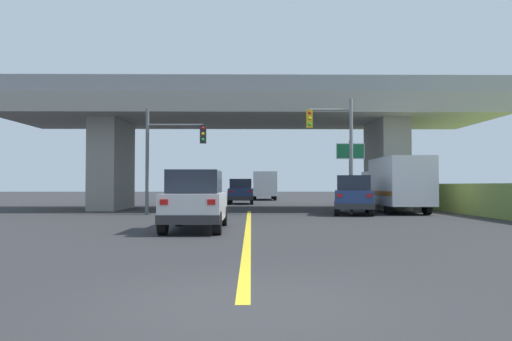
{
  "coord_description": "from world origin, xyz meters",
  "views": [
    {
      "loc": [
        0.11,
        -6.15,
        1.53
      ],
      "look_at": [
        0.34,
        16.76,
        2.23
      ],
      "focal_mm": 33.58,
      "sensor_mm": 36.0,
      "label": 1
    }
  ],
  "objects_px": {
    "sedan_oncoming": "(241,191)",
    "semi_truck_distant": "(264,185)",
    "highway_sign": "(350,159)",
    "box_truck": "(396,184)",
    "traffic_signal_nearside": "(337,141)",
    "traffic_signal_farside": "(167,148)",
    "suv_crossing": "(353,195)",
    "suv_lead": "(196,200)"
  },
  "relations": [
    {
      "from": "sedan_oncoming",
      "to": "semi_truck_distant",
      "type": "height_order",
      "value": "semi_truck_distant"
    },
    {
      "from": "sedan_oncoming",
      "to": "highway_sign",
      "type": "distance_m",
      "value": 12.95
    },
    {
      "from": "box_truck",
      "to": "sedan_oncoming",
      "type": "relative_size",
      "value": 1.46
    },
    {
      "from": "sedan_oncoming",
      "to": "semi_truck_distant",
      "type": "xyz_separation_m",
      "value": [
        2.21,
        10.66,
        0.52
      ]
    },
    {
      "from": "traffic_signal_nearside",
      "to": "traffic_signal_farside",
      "type": "distance_m",
      "value": 8.88
    },
    {
      "from": "highway_sign",
      "to": "box_truck",
      "type": "bearing_deg",
      "value": -31.48
    },
    {
      "from": "traffic_signal_farside",
      "to": "highway_sign",
      "type": "distance_m",
      "value": 10.7
    },
    {
      "from": "suv_crossing",
      "to": "semi_truck_distant",
      "type": "xyz_separation_m",
      "value": [
        -3.95,
        24.73,
        0.52
      ]
    },
    {
      "from": "highway_sign",
      "to": "semi_truck_distant",
      "type": "distance_m",
      "value": 22.08
    },
    {
      "from": "semi_truck_distant",
      "to": "sedan_oncoming",
      "type": "bearing_deg",
      "value": -101.7
    },
    {
      "from": "box_truck",
      "to": "highway_sign",
      "type": "xyz_separation_m",
      "value": [
        -2.28,
        1.4,
        1.46
      ]
    },
    {
      "from": "suv_crossing",
      "to": "suv_lead",
      "type": "bearing_deg",
      "value": -119.57
    },
    {
      "from": "traffic_signal_nearside",
      "to": "suv_crossing",
      "type": "bearing_deg",
      "value": 7.23
    },
    {
      "from": "highway_sign",
      "to": "traffic_signal_nearside",
      "type": "bearing_deg",
      "value": -112.64
    },
    {
      "from": "sedan_oncoming",
      "to": "suv_crossing",
      "type": "bearing_deg",
      "value": -66.36
    },
    {
      "from": "suv_crossing",
      "to": "traffic_signal_farside",
      "type": "distance_m",
      "value": 10.01
    },
    {
      "from": "suv_crossing",
      "to": "traffic_signal_nearside",
      "type": "xyz_separation_m",
      "value": [
        -0.83,
        -0.11,
        2.82
      ]
    },
    {
      "from": "traffic_signal_farside",
      "to": "semi_truck_distant",
      "type": "height_order",
      "value": "traffic_signal_farside"
    },
    {
      "from": "box_truck",
      "to": "traffic_signal_nearside",
      "type": "height_order",
      "value": "traffic_signal_nearside"
    },
    {
      "from": "box_truck",
      "to": "traffic_signal_farside",
      "type": "height_order",
      "value": "traffic_signal_farside"
    },
    {
      "from": "sedan_oncoming",
      "to": "traffic_signal_farside",
      "type": "relative_size",
      "value": 0.85
    },
    {
      "from": "box_truck",
      "to": "traffic_signal_farside",
      "type": "xyz_separation_m",
      "value": [
        -12.52,
        -1.69,
        1.85
      ]
    },
    {
      "from": "suv_crossing",
      "to": "sedan_oncoming",
      "type": "distance_m",
      "value": 15.36
    },
    {
      "from": "suv_lead",
      "to": "semi_truck_distant",
      "type": "relative_size",
      "value": 0.6
    },
    {
      "from": "box_truck",
      "to": "traffic_signal_farside",
      "type": "distance_m",
      "value": 12.77
    },
    {
      "from": "sedan_oncoming",
      "to": "traffic_signal_nearside",
      "type": "height_order",
      "value": "traffic_signal_nearside"
    },
    {
      "from": "suv_lead",
      "to": "traffic_signal_nearside",
      "type": "height_order",
      "value": "traffic_signal_nearside"
    },
    {
      "from": "traffic_signal_nearside",
      "to": "box_truck",
      "type": "bearing_deg",
      "value": 27.21
    },
    {
      "from": "suv_crossing",
      "to": "box_truck",
      "type": "xyz_separation_m",
      "value": [
        2.82,
        1.77,
        0.58
      ]
    },
    {
      "from": "suv_lead",
      "to": "suv_crossing",
      "type": "relative_size",
      "value": 0.98
    },
    {
      "from": "box_truck",
      "to": "semi_truck_distant",
      "type": "distance_m",
      "value": 23.94
    },
    {
      "from": "sedan_oncoming",
      "to": "traffic_signal_nearside",
      "type": "bearing_deg",
      "value": -69.42
    },
    {
      "from": "suv_lead",
      "to": "traffic_signal_farside",
      "type": "relative_size",
      "value": 0.81
    },
    {
      "from": "sedan_oncoming",
      "to": "box_truck",
      "type": "bearing_deg",
      "value": -53.88
    },
    {
      "from": "suv_crossing",
      "to": "semi_truck_distant",
      "type": "bearing_deg",
      "value": 109.28
    },
    {
      "from": "traffic_signal_farside",
      "to": "suv_lead",
      "type": "bearing_deg",
      "value": -73.98
    },
    {
      "from": "highway_sign",
      "to": "traffic_signal_farside",
      "type": "bearing_deg",
      "value": -163.21
    },
    {
      "from": "suv_lead",
      "to": "traffic_signal_nearside",
      "type": "bearing_deg",
      "value": 53.31
    },
    {
      "from": "suv_lead",
      "to": "highway_sign",
      "type": "relative_size",
      "value": 1.08
    },
    {
      "from": "sedan_oncoming",
      "to": "highway_sign",
      "type": "relative_size",
      "value": 1.13
    },
    {
      "from": "box_truck",
      "to": "sedan_oncoming",
      "type": "bearing_deg",
      "value": 126.12
    },
    {
      "from": "sedan_oncoming",
      "to": "suv_lead",
      "type": "bearing_deg",
      "value": -92.62
    }
  ]
}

